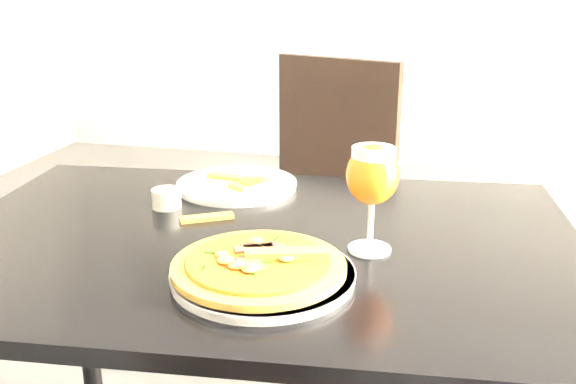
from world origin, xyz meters
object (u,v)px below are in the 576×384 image
(chair_far, at_px, (316,201))
(pizza, at_px, (260,264))
(dining_table, at_px, (259,280))
(beer_glass, at_px, (373,176))

(chair_far, distance_m, pizza, 1.02)
(chair_far, xyz_separation_m, pizza, (0.10, -0.99, 0.24))
(chair_far, relative_size, pizza, 3.43)
(dining_table, height_order, beer_glass, beer_glass)
(dining_table, distance_m, pizza, 0.21)
(chair_far, height_order, beer_glass, chair_far)
(dining_table, bearing_deg, beer_glass, -8.51)
(chair_far, bearing_deg, dining_table, -67.61)
(beer_glass, bearing_deg, chair_far, 107.44)
(dining_table, bearing_deg, pizza, -78.54)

